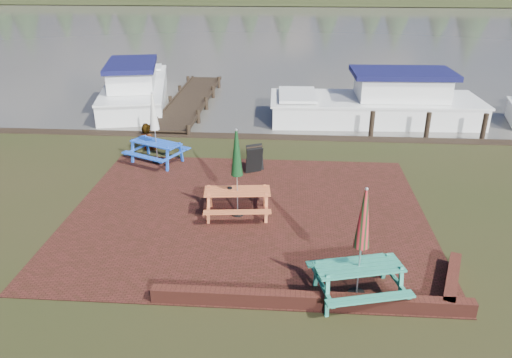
{
  "coord_description": "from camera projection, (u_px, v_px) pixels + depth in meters",
  "views": [
    {
      "loc": [
        1.03,
        -10.2,
        6.0
      ],
      "look_at": [
        0.23,
        0.98,
        1.0
      ],
      "focal_mm": 35.0,
      "sensor_mm": 36.0,
      "label": 1
    }
  ],
  "objects": [
    {
      "name": "person",
      "position": [
        146.0,
        124.0,
        16.66
      ],
      "size": [
        0.76,
        0.65,
        1.77
      ],
      "primitive_type": "imported",
      "rotation": [
        0.0,
        0.0,
        2.73
      ],
      "color": "gray",
      "rests_on": "ground"
    },
    {
      "name": "water",
      "position": [
        282.0,
        29.0,
        45.51
      ],
      "size": [
        120.0,
        60.0,
        0.02
      ],
      "primitive_type": "cube",
      "color": "#423F38",
      "rests_on": "ground"
    },
    {
      "name": "jetty",
      "position": [
        189.0,
        101.0,
        22.26
      ],
      "size": [
        1.76,
        9.08,
        1.0
      ],
      "color": "black",
      "rests_on": "ground"
    },
    {
      "name": "paving",
      "position": [
        247.0,
        214.0,
        12.71
      ],
      "size": [
        9.0,
        7.5,
        0.02
      ],
      "primitive_type": "cube",
      "color": "#331810",
      "rests_on": "ground"
    },
    {
      "name": "picnic_table_teal",
      "position": [
        359.0,
        261.0,
        9.32
      ],
      "size": [
        1.97,
        1.84,
        2.3
      ],
      "rotation": [
        0.0,
        0.0,
        0.25
      ],
      "color": "#29846B",
      "rests_on": "ground"
    },
    {
      "name": "ground",
      "position": [
        244.0,
        234.0,
        11.81
      ],
      "size": [
        120.0,
        120.0,
        0.0
      ],
      "primitive_type": "plane",
      "color": "black",
      "rests_on": "ground"
    },
    {
      "name": "brick_wall",
      "position": [
        344.0,
        296.0,
        9.41
      ],
      "size": [
        6.21,
        1.79,
        0.3
      ],
      "color": "#4C1E16",
      "rests_on": "ground"
    },
    {
      "name": "boat_near",
      "position": [
        379.0,
        105.0,
        20.32
      ],
      "size": [
        8.55,
        3.22,
        2.29
      ],
      "rotation": [
        0.0,
        0.0,
        1.6
      ],
      "color": "silver",
      "rests_on": "ground"
    },
    {
      "name": "chalkboard",
      "position": [
        255.0,
        159.0,
        15.04
      ],
      "size": [
        0.55,
        0.68,
        0.82
      ],
      "rotation": [
        0.0,
        0.0,
        0.44
      ],
      "color": "black",
      "rests_on": "ground"
    },
    {
      "name": "picnic_table_red",
      "position": [
        237.0,
        187.0,
        12.36
      ],
      "size": [
        1.77,
        1.61,
        2.27
      ],
      "rotation": [
        0.0,
        0.0,
        0.1
      ],
      "color": "#C55E32",
      "rests_on": "ground"
    },
    {
      "name": "boat_jetty",
      "position": [
        135.0,
        90.0,
        22.77
      ],
      "size": [
        4.2,
        8.08,
        2.23
      ],
      "rotation": [
        0.0,
        0.0,
        0.21
      ],
      "color": "silver",
      "rests_on": "ground"
    },
    {
      "name": "picnic_table_blue",
      "position": [
        156.0,
        139.0,
        15.61
      ],
      "size": [
        2.09,
        2.01,
        2.26
      ],
      "rotation": [
        0.0,
        0.0,
        -0.45
      ],
      "color": "blue",
      "rests_on": "ground"
    }
  ]
}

